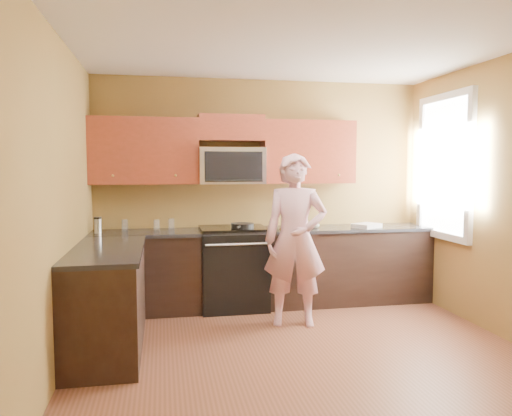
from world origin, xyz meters
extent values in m
plane|color=brown|center=(0.00, 0.00, 0.00)|extent=(4.00, 4.00, 0.00)
plane|color=white|center=(0.00, 0.00, 2.70)|extent=(4.00, 4.00, 0.00)
plane|color=brown|center=(0.00, 2.00, 1.35)|extent=(4.00, 0.00, 4.00)
plane|color=brown|center=(0.00, -2.00, 1.35)|extent=(4.00, 0.00, 4.00)
plane|color=brown|center=(-2.00, 0.00, 1.35)|extent=(0.00, 4.00, 4.00)
cube|color=black|center=(0.00, 1.70, 0.44)|extent=(4.00, 0.60, 0.88)
cube|color=black|center=(-1.70, 0.60, 0.44)|extent=(0.60, 1.60, 0.88)
cube|color=black|center=(0.00, 1.69, 0.90)|extent=(4.00, 0.62, 0.04)
cube|color=black|center=(-1.69, 0.60, 0.90)|extent=(0.62, 1.60, 0.04)
cube|color=maroon|center=(-0.40, 1.83, 2.10)|extent=(0.76, 0.33, 0.30)
imported|color=pink|center=(0.15, 0.95, 0.89)|extent=(0.73, 0.56, 1.78)
cube|color=#B27F47|center=(0.19, 1.55, 0.93)|extent=(0.11, 0.11, 0.01)
ellipsoid|color=silver|center=(0.31, 1.63, 0.95)|extent=(0.12, 0.13, 0.06)
ellipsoid|color=silver|center=(0.58, 1.66, 0.95)|extent=(0.13, 0.14, 0.07)
cube|color=white|center=(1.21, 1.57, 0.95)|extent=(0.38, 0.36, 0.05)
cylinder|color=silver|center=(-1.63, 1.90, 0.98)|extent=(0.08, 0.08, 0.12)
cylinder|color=silver|center=(-1.27, 1.81, 0.98)|extent=(0.09, 0.09, 0.12)
cylinder|color=silver|center=(-1.10, 1.91, 0.98)|extent=(0.08, 0.08, 0.12)
camera|label=1|loc=(-1.20, -3.92, 1.64)|focal=34.47mm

